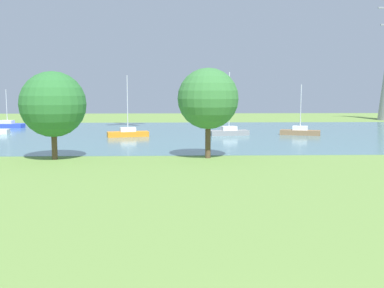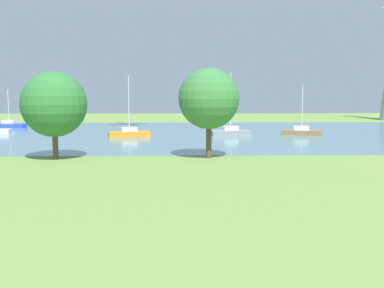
% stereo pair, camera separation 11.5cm
% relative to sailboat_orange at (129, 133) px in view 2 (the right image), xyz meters
% --- Properties ---
extents(ground_plane, '(160.00, 160.00, 0.00)m').
position_rel_sailboat_orange_xyz_m(ground_plane, '(8.41, -24.02, -0.47)').
color(ground_plane, olive).
extents(water_surface, '(140.00, 40.00, 0.02)m').
position_rel_sailboat_orange_xyz_m(water_surface, '(8.41, 3.98, -0.46)').
color(water_surface, slate).
rests_on(water_surface, ground).
extents(sailboat_orange, '(5.02, 2.62, 7.21)m').
position_rel_sailboat_orange_xyz_m(sailboat_orange, '(0.00, 0.00, 0.00)').
color(sailboat_orange, orange).
rests_on(sailboat_orange, water_surface).
extents(sailboat_gray, '(5.01, 2.51, 7.64)m').
position_rel_sailboat_orange_xyz_m(sailboat_gray, '(12.13, 1.32, 0.01)').
color(sailboat_gray, gray).
rests_on(sailboat_gray, water_surface).
extents(sailboat_brown, '(5.03, 2.94, 6.15)m').
position_rel_sailboat_orange_xyz_m(sailboat_brown, '(20.91, 1.42, -0.01)').
color(sailboat_brown, brown).
rests_on(sailboat_brown, water_surface).
extents(sailboat_blue, '(4.97, 2.19, 5.59)m').
position_rel_sailboat_orange_xyz_m(sailboat_blue, '(-19.08, 13.76, -0.02)').
color(sailboat_blue, blue).
rests_on(sailboat_blue, water_surface).
extents(tree_west_near, '(5.15, 5.15, 6.94)m').
position_rel_sailboat_orange_xyz_m(tree_west_near, '(-3.91, -17.68, 3.89)').
color(tree_west_near, brown).
rests_on(tree_west_near, ground).
extents(tree_west_far, '(4.88, 4.88, 7.23)m').
position_rel_sailboat_orange_xyz_m(tree_west_far, '(8.29, -17.33, 4.31)').
color(tree_west_far, brown).
rests_on(tree_west_far, ground).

